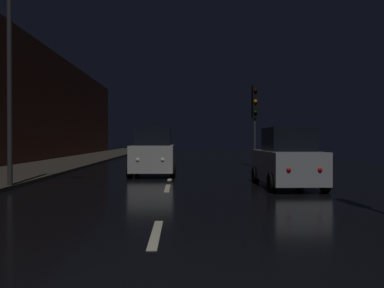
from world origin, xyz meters
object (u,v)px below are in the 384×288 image
traffic_light_far_right (255,108)px  streetlamp_overhead (24,38)px  car_approaching_headlights (154,153)px  car_parked_right_near (287,160)px

traffic_light_far_right → streetlamp_overhead: streetlamp_overhead is taller
car_approaching_headlights → traffic_light_far_right: bearing=133.3°
car_approaching_headlights → streetlamp_overhead: bearing=-34.3°
streetlamp_overhead → car_approaching_headlights: size_ratio=1.68×
traffic_light_far_right → streetlamp_overhead: size_ratio=0.65×
streetlamp_overhead → traffic_light_far_right: bearing=49.1°
streetlamp_overhead → car_parked_right_near: streetlamp_overhead is taller
traffic_light_far_right → streetlamp_overhead: 14.55m
traffic_light_far_right → car_parked_right_near: 10.83m
traffic_light_far_right → car_approaching_headlights: 8.18m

